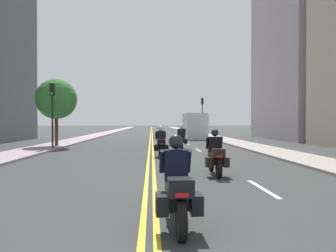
{
  "coord_description": "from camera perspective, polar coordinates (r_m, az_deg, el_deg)",
  "views": [
    {
      "loc": [
        0.04,
        -0.48,
        1.83
      ],
      "look_at": [
        0.91,
        16.17,
        1.63
      ],
      "focal_mm": 33.6,
      "sensor_mm": 36.0,
      "label": 1
    }
  ],
  "objects": [
    {
      "name": "ground_plane",
      "position": [
        48.52,
        -3.04,
        -1.48
      ],
      "size": [
        264.0,
        264.0,
        0.0
      ],
      "primitive_type": "plane",
      "color": "#333836"
    },
    {
      "name": "sidewalk_right",
      "position": [
        49.07,
        5.68,
        -1.39
      ],
      "size": [
        2.49,
        144.0,
        0.12
      ],
      "primitive_type": "cube",
      "color": "#A69A94",
      "rests_on": "ground"
    },
    {
      "name": "motorcycle_0",
      "position": [
        5.64,
        1.55,
        -11.46
      ],
      "size": [
        0.77,
        2.26,
        1.61
      ],
      "rotation": [
        0.0,
        0.0,
        0.02
      ],
      "color": "black",
      "rests_on": "ground"
    },
    {
      "name": "centreline_yellow_inner",
      "position": [
        48.52,
        -3.18,
        -1.48
      ],
      "size": [
        0.12,
        132.0,
        0.01
      ],
      "primitive_type": "cube",
      "color": "yellow",
      "rests_on": "ground"
    },
    {
      "name": "motorcycle_3",
      "position": [
        22.02,
        2.49,
        -2.37
      ],
      "size": [
        0.78,
        2.13,
        1.67
      ],
      "rotation": [
        0.0,
        0.0,
        -0.06
      ],
      "color": "black",
      "rests_on": "ground"
    },
    {
      "name": "traffic_light_far",
      "position": [
        40.84,
        6.24,
        2.93
      ],
      "size": [
        0.28,
        0.38,
        4.98
      ],
      "color": "black",
      "rests_on": "ground"
    },
    {
      "name": "traffic_light_near",
      "position": [
        22.39,
        -20.24,
        3.78
      ],
      "size": [
        0.28,
        0.38,
        4.42
      ],
      "color": "black",
      "rests_on": "ground"
    },
    {
      "name": "street_tree_1",
      "position": [
        24.52,
        -19.6,
        4.62
      ],
      "size": [
        2.96,
        2.96,
        5.02
      ],
      "color": "#483421",
      "rests_on": "ground"
    },
    {
      "name": "motorcycle_1",
      "position": [
        11.02,
        8.59,
        -5.44
      ],
      "size": [
        0.77,
        2.09,
        1.6
      ],
      "rotation": [
        0.0,
        0.0,
        -0.02
      ],
      "color": "black",
      "rests_on": "ground"
    },
    {
      "name": "sidewalk_left",
      "position": [
        49.09,
        -11.75,
        -1.4
      ],
      "size": [
        2.49,
        144.0,
        0.12
      ],
      "primitive_type": "cube",
      "color": "#A8929B",
      "rests_on": "ground"
    },
    {
      "name": "motorcycle_2",
      "position": [
        16.85,
        -1.32,
        -3.32
      ],
      "size": [
        0.77,
        2.23,
        1.64
      ],
      "rotation": [
        0.0,
        0.0,
        0.03
      ],
      "color": "black",
      "rests_on": "ground"
    },
    {
      "name": "lane_dashes_white",
      "position": [
        29.7,
        2.92,
        -2.85
      ],
      "size": [
        0.14,
        56.4,
        0.01
      ],
      "color": "silver",
      "rests_on": "ground"
    },
    {
      "name": "building_right_1",
      "position": [
        38.47,
        24.44,
        13.0
      ],
      "size": [
        8.95,
        13.06,
        20.15
      ],
      "color": "#B3A3AB",
      "rests_on": "ground"
    },
    {
      "name": "parked_truck",
      "position": [
        35.48,
        4.7,
        -0.22
      ],
      "size": [
        2.2,
        6.5,
        2.8
      ],
      "color": "silver",
      "rests_on": "ground"
    },
    {
      "name": "centreline_yellow_outer",
      "position": [
        48.52,
        -2.89,
        -1.48
      ],
      "size": [
        0.12,
        132.0,
        0.01
      ],
      "primitive_type": "cube",
      "color": "yellow",
      "rests_on": "ground"
    }
  ]
}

